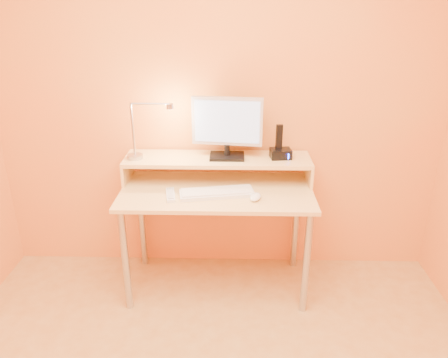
{
  "coord_description": "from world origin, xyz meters",
  "views": [
    {
      "loc": [
        0.11,
        -1.29,
        1.83
      ],
      "look_at": [
        0.05,
        1.13,
        0.81
      ],
      "focal_mm": 34.61,
      "sensor_mm": 36.0,
      "label": 1
    }
  ],
  "objects_px": {
    "phone_dock": "(281,154)",
    "keyboard": "(217,193)",
    "remote_control": "(170,195)",
    "lamp_base": "(135,156)",
    "monitor_panel": "(227,121)",
    "mouse": "(255,197)"
  },
  "relations": [
    {
      "from": "monitor_panel",
      "to": "keyboard",
      "type": "distance_m",
      "value": 0.46
    },
    {
      "from": "monitor_panel",
      "to": "phone_dock",
      "type": "height_order",
      "value": "monitor_panel"
    },
    {
      "from": "phone_dock",
      "to": "remote_control",
      "type": "height_order",
      "value": "phone_dock"
    },
    {
      "from": "lamp_base",
      "to": "remote_control",
      "type": "height_order",
      "value": "lamp_base"
    },
    {
      "from": "lamp_base",
      "to": "phone_dock",
      "type": "bearing_deg",
      "value": 1.84
    },
    {
      "from": "remote_control",
      "to": "phone_dock",
      "type": "bearing_deg",
      "value": 10.25
    },
    {
      "from": "phone_dock",
      "to": "mouse",
      "type": "relative_size",
      "value": 1.21
    },
    {
      "from": "lamp_base",
      "to": "keyboard",
      "type": "xyz_separation_m",
      "value": [
        0.53,
        -0.2,
        -0.16
      ]
    },
    {
      "from": "phone_dock",
      "to": "mouse",
      "type": "distance_m",
      "value": 0.38
    },
    {
      "from": "keyboard",
      "to": "remote_control",
      "type": "distance_m",
      "value": 0.28
    },
    {
      "from": "lamp_base",
      "to": "remote_control",
      "type": "relative_size",
      "value": 0.53
    },
    {
      "from": "monitor_panel",
      "to": "lamp_base",
      "type": "distance_m",
      "value": 0.63
    },
    {
      "from": "lamp_base",
      "to": "phone_dock",
      "type": "relative_size",
      "value": 0.77
    },
    {
      "from": "phone_dock",
      "to": "keyboard",
      "type": "height_order",
      "value": "phone_dock"
    },
    {
      "from": "remote_control",
      "to": "keyboard",
      "type": "bearing_deg",
      "value": -5.14
    },
    {
      "from": "phone_dock",
      "to": "remote_control",
      "type": "relative_size",
      "value": 0.69
    },
    {
      "from": "monitor_panel",
      "to": "keyboard",
      "type": "xyz_separation_m",
      "value": [
        -0.06,
        -0.24,
        -0.39
      ]
    },
    {
      "from": "monitor_panel",
      "to": "phone_dock",
      "type": "xyz_separation_m",
      "value": [
        0.34,
        -0.01,
        -0.21
      ]
    },
    {
      "from": "monitor_panel",
      "to": "lamp_base",
      "type": "height_order",
      "value": "monitor_panel"
    },
    {
      "from": "monitor_panel",
      "to": "keyboard",
      "type": "relative_size",
      "value": 0.99
    },
    {
      "from": "phone_dock",
      "to": "mouse",
      "type": "height_order",
      "value": "phone_dock"
    },
    {
      "from": "keyboard",
      "to": "remote_control",
      "type": "relative_size",
      "value": 2.41
    }
  ]
}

